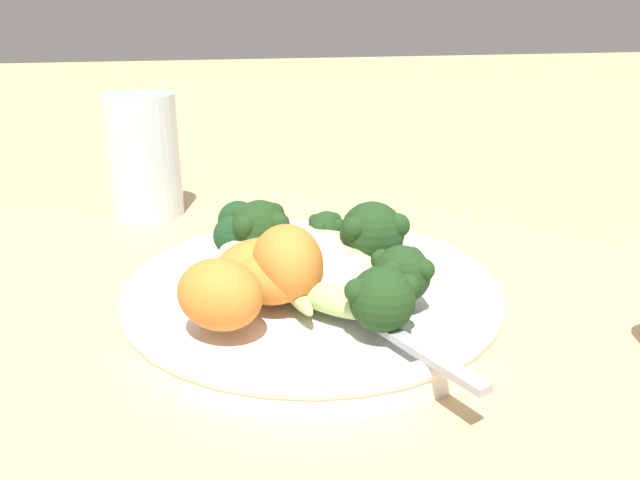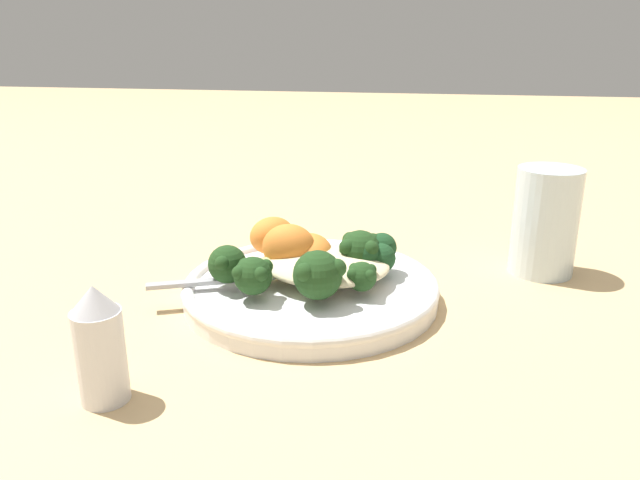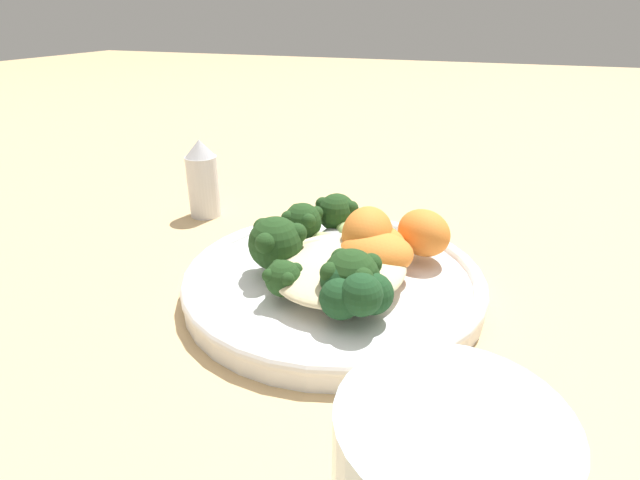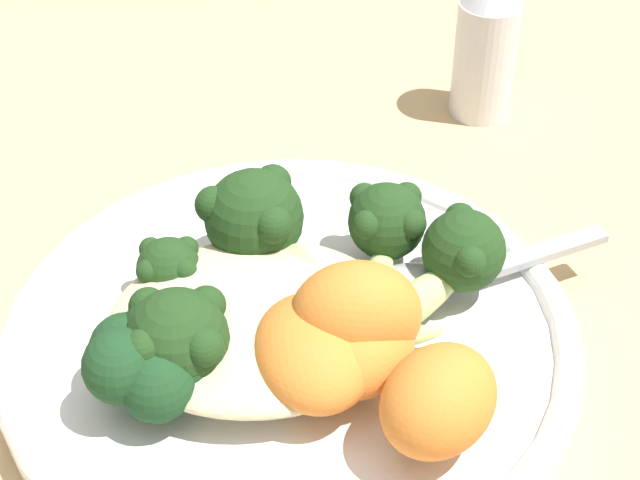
{
  "view_description": "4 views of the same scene",
  "coord_description": "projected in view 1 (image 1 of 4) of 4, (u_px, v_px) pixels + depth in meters",
  "views": [
    {
      "loc": [
        0.34,
        -0.09,
        0.19
      ],
      "look_at": [
        -0.0,
        -0.01,
        0.05
      ],
      "focal_mm": 35.0,
      "sensor_mm": 36.0,
      "label": 1
    },
    {
      "loc": [
        -0.12,
        0.52,
        0.25
      ],
      "look_at": [
        -0.02,
        -0.02,
        0.06
      ],
      "focal_mm": 35.0,
      "sensor_mm": 36.0,
      "label": 2
    },
    {
      "loc": [
        -0.35,
        -0.13,
        0.21
      ],
      "look_at": [
        -0.01,
        0.0,
        0.04
      ],
      "focal_mm": 28.0,
      "sensor_mm": 36.0,
      "label": 3
    },
    {
      "loc": [
        -0.02,
        -0.33,
        0.33
      ],
      "look_at": [
        -0.0,
        0.0,
        0.05
      ],
      "focal_mm": 60.0,
      "sensor_mm": 36.0,
      "label": 4
    }
  ],
  "objects": [
    {
      "name": "water_glass",
      "position": [
        143.0,
        156.0,
        0.57
      ],
      "size": [
        0.07,
        0.07,
        0.11
      ],
      "primitive_type": "cylinder",
      "color": "silver",
      "rests_on": "ground_plane"
    },
    {
      "name": "quinoa_mound",
      "position": [
        294.0,
        256.0,
        0.41
      ],
      "size": [
        0.12,
        0.1,
        0.02
      ],
      "primitive_type": "ellipsoid",
      "color": "beige",
      "rests_on": "plate"
    },
    {
      "name": "broccoli_stalk_1",
      "position": [
        390.0,
        276.0,
        0.36
      ],
      "size": [
        0.04,
        0.09,
        0.03
      ],
      "rotation": [
        0.0,
        0.0,
        1.36
      ],
      "color": "#ADC675",
      "rests_on": "plate"
    },
    {
      "name": "plate",
      "position": [
        312.0,
        293.0,
        0.4
      ],
      "size": [
        0.24,
        0.24,
        0.02
      ],
      "color": "white",
      "rests_on": "ground_plane"
    },
    {
      "name": "kale_tuft",
      "position": [
        250.0,
        230.0,
        0.44
      ],
      "size": [
        0.05,
        0.05,
        0.03
      ],
      "color": "#193D1E",
      "rests_on": "plate"
    },
    {
      "name": "broccoli_stalk_4",
      "position": [
        264.0,
        236.0,
        0.42
      ],
      "size": [
        0.13,
        0.04,
        0.04
      ],
      "rotation": [
        0.0,
        0.0,
        3.28
      ],
      "color": "#ADC675",
      "rests_on": "plate"
    },
    {
      "name": "broccoli_stalk_3",
      "position": [
        319.0,
        245.0,
        0.42
      ],
      "size": [
        0.1,
        0.06,
        0.03
      ],
      "rotation": [
        0.0,
        0.0,
        2.69
      ],
      "color": "#ADC675",
      "rests_on": "plate"
    },
    {
      "name": "spoon",
      "position": [
        364.0,
        312.0,
        0.35
      ],
      "size": [
        0.12,
        0.06,
        0.01
      ],
      "rotation": [
        0.0,
        0.0,
        0.39
      ],
      "color": "#A3A3A8",
      "rests_on": "plate"
    },
    {
      "name": "broccoli_stalk_0",
      "position": [
        367.0,
        299.0,
        0.34
      ],
      "size": [
        0.07,
        0.07,
        0.04
      ],
      "rotation": [
        0.0,
        0.0,
        0.74
      ],
      "color": "#ADC675",
      "rests_on": "plate"
    },
    {
      "name": "ground_plane",
      "position": [
        340.0,
        318.0,
        0.4
      ],
      "size": [
        4.0,
        4.0,
        0.0
      ],
      "primitive_type": "plane",
      "color": "tan"
    },
    {
      "name": "sweet_potato_chunk_3",
      "position": [
        220.0,
        294.0,
        0.33
      ],
      "size": [
        0.06,
        0.06,
        0.04
      ],
      "primitive_type": "ellipsoid",
      "rotation": [
        0.0,
        0.0,
        0.86
      ],
      "color": "orange",
      "rests_on": "plate"
    },
    {
      "name": "sweet_potato_chunk_2",
      "position": [
        287.0,
        263.0,
        0.37
      ],
      "size": [
        0.05,
        0.05,
        0.05
      ],
      "primitive_type": "ellipsoid",
      "rotation": [
        0.0,
        0.0,
        0.08
      ],
      "color": "orange",
      "rests_on": "plate"
    },
    {
      "name": "sweet_potato_chunk_1",
      "position": [
        269.0,
        278.0,
        0.36
      ],
      "size": [
        0.06,
        0.06,
        0.03
      ],
      "primitive_type": "ellipsoid",
      "rotation": [
        0.0,
        0.0,
        0.86
      ],
      "color": "orange",
      "rests_on": "plate"
    },
    {
      "name": "broccoli_stalk_2",
      "position": [
        363.0,
        241.0,
        0.41
      ],
      "size": [
        0.08,
        0.1,
        0.04
      ],
      "rotation": [
        0.0,
        0.0,
        2.2
      ],
      "color": "#ADC675",
      "rests_on": "plate"
    },
    {
      "name": "sweet_potato_chunk_0",
      "position": [
        264.0,
        265.0,
        0.38
      ],
      "size": [
        0.06,
        0.07,
        0.03
      ],
      "primitive_type": "ellipsoid",
      "rotation": [
        0.0,
        0.0,
        4.87
      ],
      "color": "orange",
      "rests_on": "plate"
    }
  ]
}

